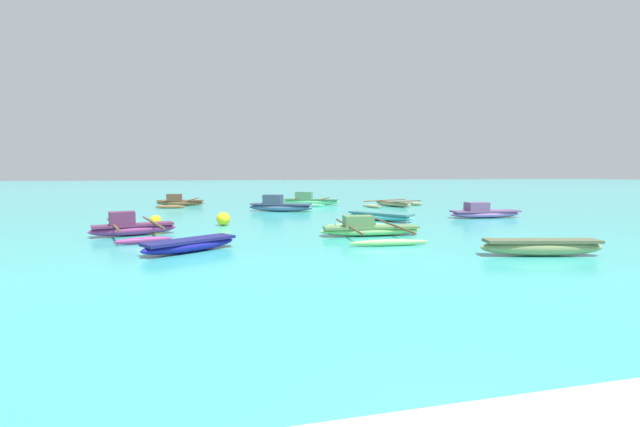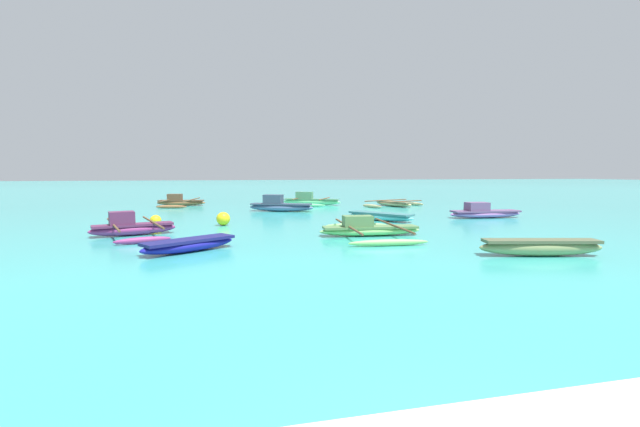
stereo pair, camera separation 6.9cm
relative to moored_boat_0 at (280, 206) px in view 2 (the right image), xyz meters
name	(u,v)px [view 2 (the right image)]	position (x,y,z in m)	size (l,w,h in m)	color
moored_boat_0	(280,206)	(0.00, 0.00, 0.00)	(3.62, 2.19, 0.92)	slate
moored_boat_1	(484,212)	(8.95, -5.58, -0.06)	(3.59, 1.04, 0.74)	#AC6CBB
moored_boat_2	(541,247)	(4.78, -14.13, -0.09)	(3.21, 1.26, 0.43)	#83905A
moored_boat_3	(310,201)	(2.63, 4.18, -0.05)	(3.72, 3.85, 0.87)	#7DE396
moored_boat_4	(180,202)	(-5.72, 5.64, -0.07)	(3.17, 4.78, 0.76)	#935E37
moored_boat_5	(189,244)	(-4.07, -11.41, -0.13)	(2.67, 2.09, 0.35)	navy
moored_boat_6	(381,216)	(3.76, -5.52, -0.12)	(2.55, 3.11, 0.35)	#54BEC6
moored_boat_7	(132,227)	(-6.18, -7.82, -0.05)	(2.85, 4.51, 0.83)	#913173
moored_boat_8	(368,229)	(1.66, -9.77, -0.10)	(3.54, 4.55, 0.69)	#8AD270
moored_boat_9	(393,204)	(7.50, 1.80, -0.14)	(4.16, 3.07, 0.39)	tan
mooring_buoy_0	(156,220)	(-5.76, -5.25, -0.10)	(0.44, 0.44, 0.44)	yellow
mooring_buoy_1	(223,219)	(-3.11, -5.75, -0.05)	(0.55, 0.55, 0.55)	yellow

